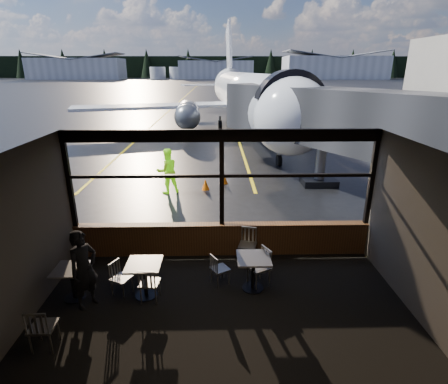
{
  "coord_description": "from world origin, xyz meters",
  "views": [
    {
      "loc": [
        -0.14,
        -8.67,
        4.91
      ],
      "look_at": [
        0.08,
        1.0,
        1.5
      ],
      "focal_mm": 28.0,
      "sensor_mm": 36.0,
      "label": 1
    }
  ],
  "objects_px": {
    "chair_mid_w": "(122,278)",
    "chair_left_s": "(43,327)",
    "jet_bridge": "(307,134)",
    "chair_near_w": "(220,269)",
    "cafe_table_mid": "(145,280)",
    "cone_wing": "(137,133)",
    "cafe_table_left": "(73,283)",
    "chair_near_e": "(259,267)",
    "chair_mid_s": "(150,283)",
    "cafe_table_near": "(253,273)",
    "airliner": "(248,65)",
    "ground_crew": "(167,171)",
    "chair_near_n": "(247,246)",
    "passenger": "(84,270)",
    "cone_nose": "(224,178)",
    "cone_extra": "(205,184)"
  },
  "relations": [
    {
      "from": "cafe_table_near",
      "to": "cafe_table_mid",
      "type": "xyz_separation_m",
      "value": [
        -2.47,
        -0.21,
        0.0
      ]
    },
    {
      "from": "cafe_table_left",
      "to": "chair_near_e",
      "type": "bearing_deg",
      "value": 5.84
    },
    {
      "from": "cafe_table_near",
      "to": "chair_near_w",
      "type": "distance_m",
      "value": 0.8
    },
    {
      "from": "cafe_table_mid",
      "to": "cone_wing",
      "type": "relative_size",
      "value": 1.59
    },
    {
      "from": "chair_near_e",
      "to": "ground_crew",
      "type": "distance_m",
      "value": 7.41
    },
    {
      "from": "cafe_table_mid",
      "to": "cafe_table_left",
      "type": "relative_size",
      "value": 1.08
    },
    {
      "from": "jet_bridge",
      "to": "chair_near_w",
      "type": "relative_size",
      "value": 13.83
    },
    {
      "from": "chair_mid_s",
      "to": "cafe_table_mid",
      "type": "bearing_deg",
      "value": 138.54
    },
    {
      "from": "cafe_table_mid",
      "to": "chair_left_s",
      "type": "bearing_deg",
      "value": -135.44
    },
    {
      "from": "cone_wing",
      "to": "chair_mid_w",
      "type": "bearing_deg",
      "value": -79.04
    },
    {
      "from": "cafe_table_near",
      "to": "cone_wing",
      "type": "bearing_deg",
      "value": 109.12
    },
    {
      "from": "cafe_table_near",
      "to": "chair_mid_w",
      "type": "distance_m",
      "value": 3.02
    },
    {
      "from": "jet_bridge",
      "to": "chair_left_s",
      "type": "bearing_deg",
      "value": -127.89
    },
    {
      "from": "cone_nose",
      "to": "passenger",
      "type": "bearing_deg",
      "value": -110.18
    },
    {
      "from": "chair_mid_w",
      "to": "cafe_table_mid",
      "type": "bearing_deg",
      "value": 107.18
    },
    {
      "from": "cone_extra",
      "to": "passenger",
      "type": "bearing_deg",
      "value": -106.79
    },
    {
      "from": "chair_near_w",
      "to": "cone_wing",
      "type": "distance_m",
      "value": 20.61
    },
    {
      "from": "chair_near_e",
      "to": "cafe_table_near",
      "type": "bearing_deg",
      "value": 110.31
    },
    {
      "from": "cafe_table_near",
      "to": "chair_near_e",
      "type": "distance_m",
      "value": 0.22
    },
    {
      "from": "airliner",
      "to": "ground_crew",
      "type": "bearing_deg",
      "value": -110.45
    },
    {
      "from": "cafe_table_near",
      "to": "passenger",
      "type": "bearing_deg",
      "value": -171.77
    },
    {
      "from": "jet_bridge",
      "to": "cone_nose",
      "type": "distance_m",
      "value": 4.13
    },
    {
      "from": "chair_mid_w",
      "to": "chair_left_s",
      "type": "relative_size",
      "value": 0.89
    },
    {
      "from": "airliner",
      "to": "cone_wing",
      "type": "relative_size",
      "value": 64.37
    },
    {
      "from": "chair_left_s",
      "to": "jet_bridge",
      "type": "bearing_deg",
      "value": 51.08
    },
    {
      "from": "chair_mid_s",
      "to": "cafe_table_left",
      "type": "bearing_deg",
      "value": -176.34
    },
    {
      "from": "airliner",
      "to": "chair_mid_s",
      "type": "bearing_deg",
      "value": -104.05
    },
    {
      "from": "jet_bridge",
      "to": "cafe_table_mid",
      "type": "bearing_deg",
      "value": -126.08
    },
    {
      "from": "chair_near_n",
      "to": "ground_crew",
      "type": "xyz_separation_m",
      "value": [
        -2.85,
        5.65,
        0.47
      ]
    },
    {
      "from": "cone_wing",
      "to": "airliner",
      "type": "bearing_deg",
      "value": 16.4
    },
    {
      "from": "cafe_table_mid",
      "to": "cafe_table_left",
      "type": "bearing_deg",
      "value": -177.91
    },
    {
      "from": "chair_mid_w",
      "to": "cafe_table_left",
      "type": "bearing_deg",
      "value": -56.95
    },
    {
      "from": "cafe_table_mid",
      "to": "jet_bridge",
      "type": "bearing_deg",
      "value": 53.92
    },
    {
      "from": "airliner",
      "to": "chair_left_s",
      "type": "distance_m",
      "value": 25.33
    },
    {
      "from": "chair_mid_w",
      "to": "chair_left_s",
      "type": "bearing_deg",
      "value": -6.55
    },
    {
      "from": "jet_bridge",
      "to": "ground_crew",
      "type": "distance_m",
      "value": 5.96
    },
    {
      "from": "chair_near_n",
      "to": "cone_nose",
      "type": "bearing_deg",
      "value": -71.16
    },
    {
      "from": "jet_bridge",
      "to": "chair_near_w",
      "type": "height_order",
      "value": "jet_bridge"
    },
    {
      "from": "cafe_table_near",
      "to": "chair_near_e",
      "type": "relative_size",
      "value": 0.88
    },
    {
      "from": "chair_near_n",
      "to": "ground_crew",
      "type": "height_order",
      "value": "ground_crew"
    },
    {
      "from": "chair_near_n",
      "to": "passenger",
      "type": "distance_m",
      "value": 4.07
    },
    {
      "from": "airliner",
      "to": "chair_mid_w",
      "type": "xyz_separation_m",
      "value": [
        -4.76,
        -22.59,
        -4.8
      ]
    },
    {
      "from": "cafe_table_mid",
      "to": "cafe_table_left",
      "type": "distance_m",
      "value": 1.6
    },
    {
      "from": "chair_near_e",
      "to": "chair_mid_w",
      "type": "bearing_deg",
      "value": 68.24
    },
    {
      "from": "chair_near_w",
      "to": "cone_extra",
      "type": "bearing_deg",
      "value": 153.96
    },
    {
      "from": "cafe_table_mid",
      "to": "cone_extra",
      "type": "distance_m",
      "value": 7.55
    },
    {
      "from": "airliner",
      "to": "cafe_table_near",
      "type": "height_order",
      "value": "airliner"
    },
    {
      "from": "chair_near_w",
      "to": "chair_mid_s",
      "type": "height_order",
      "value": "chair_mid_s"
    },
    {
      "from": "jet_bridge",
      "to": "cone_extra",
      "type": "bearing_deg",
      "value": 178.76
    },
    {
      "from": "cafe_table_mid",
      "to": "cone_wing",
      "type": "distance_m",
      "value": 20.6
    }
  ]
}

